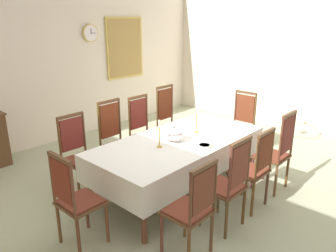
# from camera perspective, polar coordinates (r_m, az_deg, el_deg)

# --- Properties ---
(ground) EXTENTS (7.61, 6.28, 0.04)m
(ground) POSITION_cam_1_polar(r_m,az_deg,el_deg) (4.84, 1.99, -11.21)
(ground) COLOR #AAAF8E
(back_wall) EXTENTS (7.61, 0.08, 3.56)m
(back_wall) POSITION_cam_1_polar(r_m,az_deg,el_deg) (6.74, -19.38, 12.33)
(back_wall) COLOR silver
(back_wall) RESTS_ON ground
(right_wall) EXTENTS (0.08, 6.28, 3.56)m
(right_wall) POSITION_cam_1_polar(r_m,az_deg,el_deg) (7.59, 21.82, 12.62)
(right_wall) COLOR silver
(right_wall) RESTS_ON ground
(dining_table) EXTENTS (2.52, 1.20, 0.77)m
(dining_table) POSITION_cam_1_polar(r_m,az_deg,el_deg) (4.54, 1.92, -3.23)
(dining_table) COLOR brown
(dining_table) RESTS_ON ground
(tablecloth) EXTENTS (2.54, 1.22, 0.38)m
(tablecloth) POSITION_cam_1_polar(r_m,az_deg,el_deg) (4.55, 1.91, -3.45)
(tablecloth) COLOR white
(tablecloth) RESTS_ON dining_table
(chair_south_a) EXTENTS (0.44, 0.42, 1.07)m
(chair_south_a) POSITION_cam_1_polar(r_m,az_deg,el_deg) (3.36, 4.24, -14.01)
(chair_south_a) COLOR brown
(chair_south_a) RESTS_ON ground
(chair_north_a) EXTENTS (0.44, 0.42, 1.12)m
(chair_north_a) POSITION_cam_1_polar(r_m,az_deg,el_deg) (4.71, -15.36, -4.58)
(chair_north_a) COLOR brown
(chair_north_a) RESTS_ON ground
(chair_south_b) EXTENTS (0.44, 0.42, 1.14)m
(chair_south_b) POSITION_cam_1_polar(r_m,az_deg,el_deg) (3.82, 10.52, -9.67)
(chair_south_b) COLOR brown
(chair_south_b) RESTS_ON ground
(chair_north_b) EXTENTS (0.44, 0.42, 1.20)m
(chair_north_b) POSITION_cam_1_polar(r_m,az_deg,el_deg) (5.06, -9.16, -2.23)
(chair_north_b) COLOR #4E3A17
(chair_north_b) RESTS_ON ground
(chair_south_c) EXTENTS (0.44, 0.42, 1.09)m
(chair_south_c) POSITION_cam_1_polar(r_m,az_deg,el_deg) (4.30, 14.72, -6.95)
(chair_south_c) COLOR brown
(chair_south_c) RESTS_ON ground
(chair_north_c) EXTENTS (0.44, 0.42, 1.17)m
(chair_north_c) POSITION_cam_1_polar(r_m,az_deg,el_deg) (5.42, -4.27, -0.75)
(chair_north_c) COLOR brown
(chair_north_c) RESTS_ON ground
(chair_south_d) EXTENTS (0.44, 0.42, 1.17)m
(chair_south_d) POSITION_cam_1_polar(r_m,az_deg,el_deg) (4.83, 18.45, -4.09)
(chair_south_d) COLOR brown
(chair_south_d) RESTS_ON ground
(chair_north_d) EXTENTS (0.44, 0.42, 1.24)m
(chair_north_d) POSITION_cam_1_polar(r_m,az_deg,el_deg) (5.85, 0.28, 1.01)
(chair_north_d) COLOR brown
(chair_north_d) RESTS_ON ground
(chair_head_west) EXTENTS (0.42, 0.44, 1.10)m
(chair_head_west) POSITION_cam_1_polar(r_m,az_deg,el_deg) (3.62, -15.90, -12.06)
(chair_head_west) COLOR brown
(chair_head_west) RESTS_ON ground
(chair_head_east) EXTENTS (0.42, 0.44, 1.16)m
(chair_head_east) POSITION_cam_1_polar(r_m,az_deg,el_deg) (5.87, 12.53, 0.33)
(chair_head_east) COLOR #523919
(chair_head_east) RESTS_ON ground
(soup_tureen) EXTENTS (0.27, 0.27, 0.22)m
(soup_tureen) POSITION_cam_1_polar(r_m,az_deg,el_deg) (4.40, 1.01, -1.45)
(soup_tureen) COLOR white
(soup_tureen) RESTS_ON tablecloth
(candlestick_west) EXTENTS (0.07, 0.07, 0.37)m
(candlestick_west) POSITION_cam_1_polar(r_m,az_deg,el_deg) (4.19, -1.52, -1.81)
(candlestick_west) COLOR gold
(candlestick_west) RESTS_ON tablecloth
(candlestick_east) EXTENTS (0.07, 0.07, 0.38)m
(candlestick_east) POSITION_cam_1_polar(r_m,az_deg,el_deg) (4.75, 5.01, 0.62)
(candlestick_east) COLOR gold
(candlestick_east) RESTS_ON tablecloth
(bowl_near_left) EXTENTS (0.17, 0.17, 0.04)m
(bowl_near_left) POSITION_cam_1_polar(r_m,az_deg,el_deg) (4.26, 6.40, -3.45)
(bowl_near_left) COLOR white
(bowl_near_left) RESTS_ON tablecloth
(bowl_near_right) EXTENTS (0.17, 0.17, 0.03)m
(bowl_near_right) POSITION_cam_1_polar(r_m,az_deg,el_deg) (5.05, 0.40, 0.16)
(bowl_near_right) COLOR white
(bowl_near_right) RESTS_ON tablecloth
(spoon_primary) EXTENTS (0.03, 0.18, 0.01)m
(spoon_primary) POSITION_cam_1_polar(r_m,az_deg,el_deg) (4.37, 6.99, -3.16)
(spoon_primary) COLOR gold
(spoon_primary) RESTS_ON tablecloth
(spoon_secondary) EXTENTS (0.05, 0.18, 0.01)m
(spoon_secondary) POSITION_cam_1_polar(r_m,az_deg,el_deg) (5.15, 1.00, 0.35)
(spoon_secondary) COLOR gold
(spoon_secondary) RESTS_ON tablecloth
(mounted_clock) EXTENTS (0.36, 0.06, 0.36)m
(mounted_clock) POSITION_cam_1_polar(r_m,az_deg,el_deg) (7.09, -13.41, 15.49)
(mounted_clock) COLOR #D1B251
(framed_painting) EXTENTS (1.03, 0.05, 1.35)m
(framed_painting) POSITION_cam_1_polar(r_m,az_deg,el_deg) (7.67, -7.52, 13.37)
(framed_painting) COLOR #D1B251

